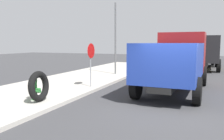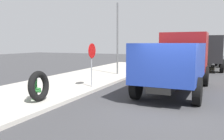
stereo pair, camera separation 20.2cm
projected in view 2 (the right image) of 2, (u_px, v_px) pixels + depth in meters
name	position (u px, v px, depth m)	size (l,w,h in m)	color
ground_plane	(170.00, 114.00, 8.08)	(80.00, 80.00, 0.00)	#38383A
sidewalk_curb	(24.00, 95.00, 10.63)	(36.00, 5.00, 0.15)	#ADA89E
fire_hydrant	(35.00, 88.00, 9.47)	(0.26, 0.58, 0.90)	#2D8438
loose_tire	(39.00, 86.00, 9.17)	(1.19, 1.19, 0.25)	black
stop_sign	(92.00, 57.00, 12.15)	(0.76, 0.08, 2.24)	gray
dump_truck_blue	(177.00, 59.00, 11.77)	(7.07, 2.98, 3.00)	#1E3899
dump_truck_yellow	(207.00, 52.00, 21.46)	(7.01, 2.83, 3.00)	gold
dump_truck_gray	(206.00, 50.00, 27.62)	(7.08, 3.00, 3.00)	slate
street_light_pole	(117.00, 39.00, 17.03)	(0.12, 0.12, 5.10)	#595B5E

